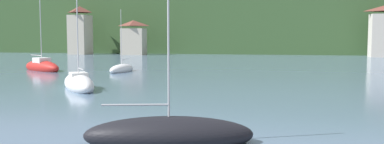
{
  "coord_description": "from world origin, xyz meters",
  "views": [
    {
      "loc": [
        5.07,
        21.08,
        3.96
      ],
      "look_at": [
        0.0,
        45.88,
        1.82
      ],
      "focal_mm": 39.1,
      "sensor_mm": 36.0,
      "label": 1
    }
  ],
  "objects_px": {
    "shore_building_west": "(80,31)",
    "shore_building_westcentral": "(134,38)",
    "sailboat_far_7": "(42,67)",
    "sailboat_near_5": "(169,135)",
    "sailboat_far_1": "(122,69)",
    "sailboat_mid_4": "(79,84)"
  },
  "relations": [
    {
      "from": "sailboat_mid_4",
      "to": "sailboat_far_1",
      "type": "bearing_deg",
      "value": -27.29
    },
    {
      "from": "shore_building_west",
      "to": "sailboat_near_5",
      "type": "bearing_deg",
      "value": -61.35
    },
    {
      "from": "shore_building_west",
      "to": "shore_building_westcentral",
      "type": "xyz_separation_m",
      "value": [
        12.88,
        -0.55,
        -1.59
      ]
    },
    {
      "from": "sailboat_far_7",
      "to": "sailboat_far_1",
      "type": "bearing_deg",
      "value": 34.34
    },
    {
      "from": "shore_building_westcentral",
      "to": "sailboat_far_1",
      "type": "bearing_deg",
      "value": -72.29
    },
    {
      "from": "sailboat_near_5",
      "to": "sailboat_far_7",
      "type": "distance_m",
      "value": 37.55
    },
    {
      "from": "shore_building_westcentral",
      "to": "sailboat_far_1",
      "type": "distance_m",
      "value": 44.88
    },
    {
      "from": "sailboat_far_1",
      "to": "sailboat_mid_4",
      "type": "height_order",
      "value": "sailboat_mid_4"
    },
    {
      "from": "shore_building_west",
      "to": "sailboat_far_1",
      "type": "bearing_deg",
      "value": -58.47
    },
    {
      "from": "shore_building_west",
      "to": "sailboat_mid_4",
      "type": "relative_size",
      "value": 1.36
    },
    {
      "from": "shore_building_westcentral",
      "to": "sailboat_far_7",
      "type": "distance_m",
      "value": 43.03
    },
    {
      "from": "shore_building_west",
      "to": "sailboat_near_5",
      "type": "relative_size",
      "value": 1.45
    },
    {
      "from": "sailboat_mid_4",
      "to": "sailboat_near_5",
      "type": "distance_m",
      "value": 18.2
    },
    {
      "from": "sailboat_near_5",
      "to": "sailboat_far_1",
      "type": "bearing_deg",
      "value": 100.22
    },
    {
      "from": "shore_building_west",
      "to": "sailboat_mid_4",
      "type": "bearing_deg",
      "value": -63.67
    },
    {
      "from": "sailboat_far_7",
      "to": "shore_building_west",
      "type": "bearing_deg",
      "value": 144.67
    },
    {
      "from": "sailboat_near_5",
      "to": "sailboat_mid_4",
      "type": "bearing_deg",
      "value": 113.02
    },
    {
      "from": "sailboat_near_5",
      "to": "sailboat_far_7",
      "type": "relative_size",
      "value": 0.83
    },
    {
      "from": "sailboat_mid_4",
      "to": "sailboat_near_5",
      "type": "bearing_deg",
      "value": -179.21
    },
    {
      "from": "shore_building_west",
      "to": "sailboat_far_7",
      "type": "xyz_separation_m",
      "value": [
        16.62,
        -43.29,
        -4.81
      ]
    },
    {
      "from": "sailboat_far_1",
      "to": "sailboat_near_5",
      "type": "relative_size",
      "value": 0.99
    },
    {
      "from": "shore_building_westcentral",
      "to": "sailboat_near_5",
      "type": "bearing_deg",
      "value": -69.58
    }
  ]
}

